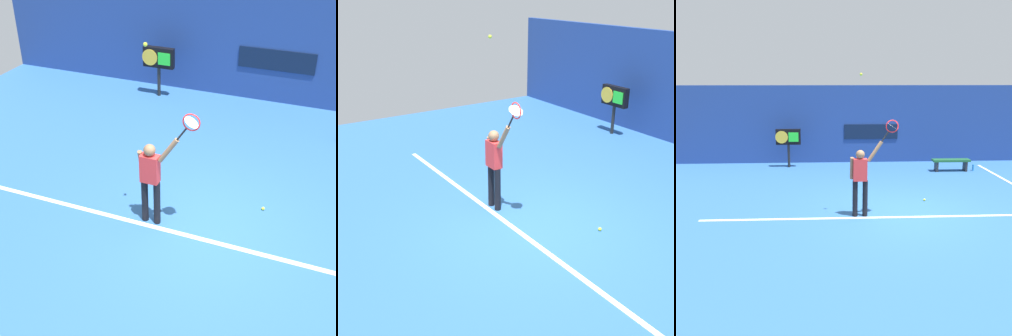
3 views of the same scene
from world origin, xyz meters
The scene contains 9 objects.
ground_plane centered at (0.00, 0.00, 0.00)m, with size 18.00×18.00×0.00m, color #2D609E.
back_wall centered at (0.00, 6.50, 1.57)m, with size 18.00×0.20×3.14m, color navy.
sponsor_banner_center centered at (0.00, 6.38, 1.27)m, with size 2.20×0.03×0.60m, color #0C1933.
court_baseline centered at (0.00, -0.37, 0.01)m, with size 10.00×0.10×0.01m, color white.
tennis_player centered at (-1.04, -0.20, 1.01)m, with size 0.80×0.31×1.92m.
tennis_racket centered at (-0.30, -0.21, 2.24)m, with size 0.48×0.27×0.60m.
tennis_ball centered at (-1.06, -0.26, 3.48)m, with size 0.07×0.07×0.07m, color #CCE033.
scoreboard_clock centered at (-3.32, 5.58, 1.14)m, with size 0.96×0.20×1.50m.
spare_ball centered at (0.90, 0.95, 0.03)m, with size 0.07×0.07×0.07m, color #CCE033.
Camera 1 is at (1.91, -6.71, 5.63)m, focal length 49.66 mm.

